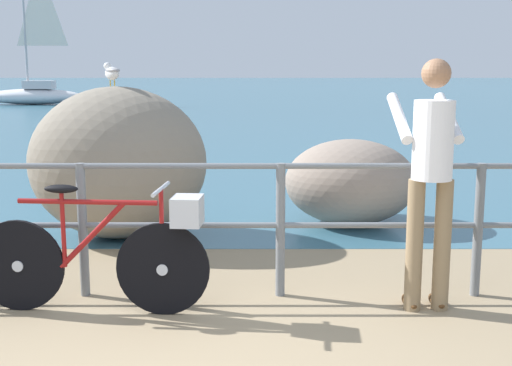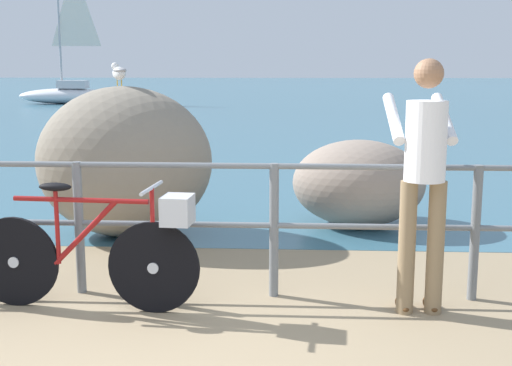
# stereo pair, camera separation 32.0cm
# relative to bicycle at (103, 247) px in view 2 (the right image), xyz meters

# --- Properties ---
(ground_plane) EXTENTS (120.00, 120.00, 0.10)m
(ground_plane) POSITION_rel_bicycle_xyz_m (0.46, 18.28, -0.51)
(ground_plane) COLOR #937F60
(sea_surface) EXTENTS (120.00, 90.00, 0.01)m
(sea_surface) POSITION_rel_bicycle_xyz_m (0.46, 46.67, -0.46)
(sea_surface) COLOR #38667A
(sea_surface) RESTS_ON ground_plane
(promenade_railing) EXTENTS (7.51, 0.07, 1.02)m
(promenade_railing) POSITION_rel_bicycle_xyz_m (0.46, 0.36, 0.18)
(promenade_railing) COLOR slate
(promenade_railing) RESTS_ON ground_plane
(bicycle) EXTENTS (1.70, 0.48, 0.92)m
(bicycle) POSITION_rel_bicycle_xyz_m (0.00, 0.00, 0.00)
(bicycle) COLOR black
(bicycle) RESTS_ON ground_plane
(person_at_railing) EXTENTS (0.46, 0.64, 1.78)m
(person_at_railing) POSITION_rel_bicycle_xyz_m (2.24, 0.08, 0.53)
(person_at_railing) COLOR #8C7251
(person_at_railing) RESTS_ON ground_plane
(breakwater_boulder_main) EXTENTS (1.78, 1.46, 1.53)m
(breakwater_boulder_main) POSITION_rel_bicycle_xyz_m (-0.37, 2.13, 0.30)
(breakwater_boulder_main) COLOR gray
(breakwater_boulder_main) RESTS_ON ground
(breakwater_boulder_right) EXTENTS (1.44, 1.28, 0.94)m
(breakwater_boulder_right) POSITION_rel_bicycle_xyz_m (2.06, 2.73, 0.00)
(breakwater_boulder_right) COLOR gray
(breakwater_boulder_right) RESTS_ON ground
(seagull) EXTENTS (0.24, 0.32, 0.23)m
(seagull) POSITION_rel_bicycle_xyz_m (-0.41, 2.17, 1.20)
(seagull) COLOR gold
(seagull) RESTS_ON breakwater_boulder_main
(sailboat) EXTENTS (4.43, 1.39, 6.16)m
(sailboat) POSITION_rel_bicycle_xyz_m (-8.93, 25.67, 0.24)
(sailboat) COLOR white
(sailboat) RESTS_ON sea_surface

